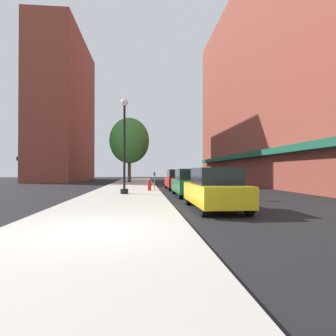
# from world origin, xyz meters

# --- Properties ---
(ground_plane) EXTENTS (90.00, 90.00, 0.00)m
(ground_plane) POSITION_xyz_m (4.00, 18.00, 0.00)
(ground_plane) COLOR black
(sidewalk_slab) EXTENTS (4.80, 50.00, 0.12)m
(sidewalk_slab) POSITION_xyz_m (0.00, 19.00, 0.06)
(sidewalk_slab) COLOR #B7B2A8
(sidewalk_slab) RESTS_ON ground
(building_right_brick) EXTENTS (6.80, 40.00, 23.16)m
(building_right_brick) POSITION_xyz_m (14.99, 22.00, 11.55)
(building_right_brick) COLOR brown
(building_right_brick) RESTS_ON ground
(building_far_background) EXTENTS (6.80, 18.00, 21.99)m
(building_far_background) POSITION_xyz_m (-11.01, 37.00, 10.97)
(building_far_background) COLOR brown
(building_far_background) RESTS_ON ground
(lamppost) EXTENTS (0.48, 0.48, 5.90)m
(lamppost) POSITION_xyz_m (0.02, 10.42, 3.20)
(lamppost) COLOR black
(lamppost) RESTS_ON sidewalk_slab
(fire_hydrant) EXTENTS (0.33, 0.26, 0.79)m
(fire_hydrant) POSITION_xyz_m (1.64, 13.12, 0.52)
(fire_hydrant) COLOR red
(fire_hydrant) RESTS_ON sidewalk_slab
(parking_meter_near) EXTENTS (0.14, 0.09, 1.31)m
(parking_meter_near) POSITION_xyz_m (2.05, 14.24, 0.95)
(parking_meter_near) COLOR slate
(parking_meter_near) RESTS_ON sidewalk_slab
(tree_near) EXTENTS (5.03, 5.03, 8.17)m
(tree_near) POSITION_xyz_m (-0.55, 28.30, 5.39)
(tree_near) COLOR #4C3823
(tree_near) RESTS_ON sidewalk_slab
(car_yellow) EXTENTS (1.80, 4.30, 1.66)m
(car_yellow) POSITION_xyz_m (4.00, 3.96, 0.81)
(car_yellow) COLOR black
(car_yellow) RESTS_ON ground
(car_green) EXTENTS (1.80, 4.30, 1.66)m
(car_green) POSITION_xyz_m (4.00, 9.69, 0.81)
(car_green) COLOR black
(car_green) RESTS_ON ground
(car_red) EXTENTS (1.80, 4.30, 1.66)m
(car_red) POSITION_xyz_m (4.00, 15.60, 0.81)
(car_red) COLOR black
(car_red) RESTS_ON ground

